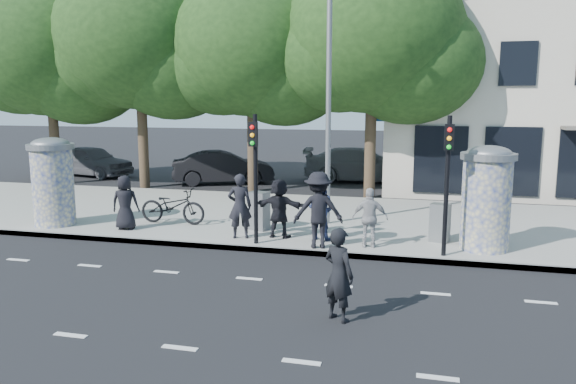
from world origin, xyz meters
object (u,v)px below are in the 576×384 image
(ped_e, at_px, (370,218))
(man_road, at_px, (339,274))
(traffic_pole_far, at_px, (447,172))
(street_lamp, at_px, (329,69))
(ped_d, at_px, (318,210))
(ped_c, at_px, (321,209))
(bicycle, at_px, (173,206))
(traffic_pole_near, at_px, (255,166))
(ad_column_left, at_px, (53,179))
(ped_a, at_px, (125,202))
(car_mid, at_px, (223,167))
(ped_f, at_px, (279,208))
(ped_b, at_px, (240,206))
(ad_column_right, at_px, (486,196))
(car_right, at_px, (362,165))
(cabinet_left, at_px, (259,211))
(cabinet_right, at_px, (440,223))
(car_left, at_px, (91,161))

(ped_e, bearing_deg, man_road, 84.16)
(traffic_pole_far, bearing_deg, street_lamp, 140.12)
(ped_d, bearing_deg, man_road, 91.23)
(ped_c, height_order, bicycle, ped_c)
(traffic_pole_near, bearing_deg, traffic_pole_far, 0.00)
(ad_column_left, bearing_deg, ped_c, 1.69)
(ad_column_left, relative_size, ped_a, 1.66)
(ped_a, bearing_deg, car_mid, -99.10)
(traffic_pole_near, xyz_separation_m, ped_f, (0.43, 0.84, -1.26))
(traffic_pole_far, relative_size, ped_f, 2.06)
(street_lamp, distance_m, ped_b, 4.85)
(ad_column_right, height_order, ped_e, ad_column_right)
(street_lamp, relative_size, car_right, 1.44)
(ped_b, relative_size, cabinet_left, 1.60)
(car_right, bearing_deg, cabinet_left, 164.62)
(ped_b, height_order, ped_d, ped_d)
(ped_b, xyz_separation_m, ped_d, (2.27, -0.45, 0.09))
(ped_f, xyz_separation_m, car_right, (0.83, 12.15, -0.17))
(man_road, relative_size, car_right, 0.31)
(street_lamp, relative_size, bicycle, 3.85)
(traffic_pole_near, bearing_deg, ped_e, 7.53)
(street_lamp, xyz_separation_m, bicycle, (-4.58, -1.13, -4.10))
(traffic_pole_far, relative_size, cabinet_right, 3.30)
(cabinet_right, bearing_deg, car_right, 123.09)
(man_road, xyz_separation_m, cabinet_left, (-3.26, 5.80, -0.14))
(traffic_pole_far, height_order, car_left, traffic_pole_far)
(ad_column_right, height_order, street_lamp, street_lamp)
(ped_f, xyz_separation_m, car_left, (-12.84, 10.68, -0.19))
(ad_column_left, xyz_separation_m, cabinet_left, (6.22, 0.88, -0.83))
(street_lamp, bearing_deg, car_right, 90.77)
(street_lamp, xyz_separation_m, ped_e, (1.55, -2.45, -3.87))
(ped_f, bearing_deg, traffic_pole_near, 67.90)
(ped_a, height_order, bicycle, ped_a)
(ad_column_right, xyz_separation_m, ped_f, (-5.37, -0.07, -0.56))
(traffic_pole_far, relative_size, car_mid, 0.73)
(cabinet_left, bearing_deg, man_road, -41.52)
(ped_e, height_order, car_left, ped_e)
(ad_column_left, height_order, ped_c, ad_column_left)
(traffic_pole_far, xyz_separation_m, ped_f, (-4.37, 0.84, -1.26))
(ad_column_left, relative_size, ped_c, 1.61)
(ped_d, bearing_deg, bicycle, -33.38)
(car_right, bearing_deg, traffic_pole_far, -171.94)
(ped_d, bearing_deg, ped_a, -20.57)
(bicycle, bearing_deg, car_right, -21.59)
(ped_e, bearing_deg, ped_a, -7.18)
(bicycle, relative_size, cabinet_left, 1.86)
(ped_b, distance_m, ped_f, 1.08)
(street_lamp, height_order, cabinet_right, street_lamp)
(ped_d, height_order, ped_f, ped_d)
(ad_column_right, xyz_separation_m, car_left, (-18.21, 10.61, -0.75))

